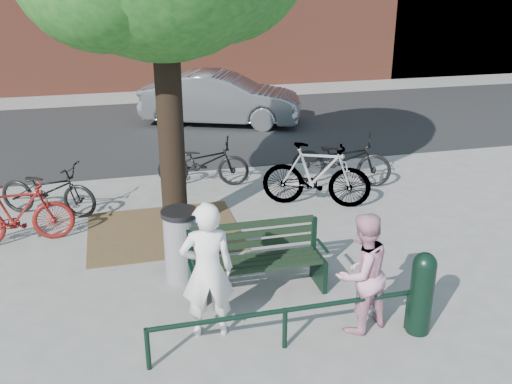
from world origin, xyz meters
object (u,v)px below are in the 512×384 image
object	(u,v)px
bollard	(422,290)
parked_car	(221,99)
litter_bin	(181,245)
person_left	(207,271)
bicycle_c	(203,162)
park_bench	(256,257)
person_right	(361,273)

from	to	relation	value
bollard	parked_car	size ratio (longest dim) A/B	0.24
litter_bin	bollard	bearing A→B (deg)	-36.99
person_left	litter_bin	distance (m)	1.37
litter_bin	parked_car	xyz separation A→B (m)	(2.15, 8.21, 0.19)
bollard	parked_car	bearing A→B (deg)	91.99
litter_bin	bicycle_c	size ratio (longest dim) A/B	0.57
park_bench	parked_car	bearing A→B (deg)	81.85
person_left	litter_bin	bearing A→B (deg)	-79.48
park_bench	litter_bin	world-z (taller)	litter_bin
litter_bin	park_bench	bearing A→B (deg)	-29.97
bollard	litter_bin	xyz separation A→B (m)	(-2.50, 1.89, -0.03)
litter_bin	parked_car	bearing A→B (deg)	75.30
person_left	bollard	distance (m)	2.45
park_bench	person_right	xyz separation A→B (m)	(0.95, -1.13, 0.25)
parked_car	park_bench	bearing A→B (deg)	-166.32
bicycle_c	person_right	bearing A→B (deg)	-155.15
bicycle_c	parked_car	size ratio (longest dim) A/B	0.42
person_left	parked_car	bearing A→B (deg)	-97.27
person_right	litter_bin	xyz separation A→B (m)	(-1.85, 1.65, -0.21)
parked_car	bicycle_c	bearing A→B (deg)	-173.46
litter_bin	parked_car	distance (m)	8.49
park_bench	litter_bin	bearing A→B (deg)	150.03
bicycle_c	parked_car	world-z (taller)	parked_car
person_right	park_bench	bearing A→B (deg)	-68.41
person_right	bollard	size ratio (longest dim) A/B	1.43
person_right	parked_car	xyz separation A→B (m)	(0.30, 9.86, -0.02)
person_right	bollard	world-z (taller)	person_right
person_right	litter_bin	world-z (taller)	person_right
person_left	bollard	size ratio (longest dim) A/B	1.62
park_bench	person_right	world-z (taller)	person_right
bollard	litter_bin	size ratio (longest dim) A/B	1.00
person_left	person_right	xyz separation A→B (m)	(1.72, -0.33, -0.09)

